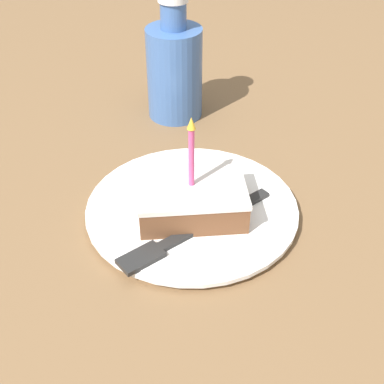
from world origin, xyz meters
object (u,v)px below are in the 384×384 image
at_px(cake_slice, 191,196).
at_px(fork, 189,233).
at_px(plate, 192,209).
at_px(bottle, 175,69).

height_order(cake_slice, fork, cake_slice).
relative_size(cake_slice, fork, 0.68).
xyz_separation_m(plate, cake_slice, (0.01, -0.00, 0.02)).
bearing_deg(fork, bottle, 179.06).
height_order(plate, bottle, bottle).
bearing_deg(bottle, fork, -0.94).
xyz_separation_m(plate, bottle, (-0.23, -0.00, 0.06)).
height_order(plate, cake_slice, cake_slice).
bearing_deg(fork, cake_slice, 171.41).
height_order(plate, fork, fork).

